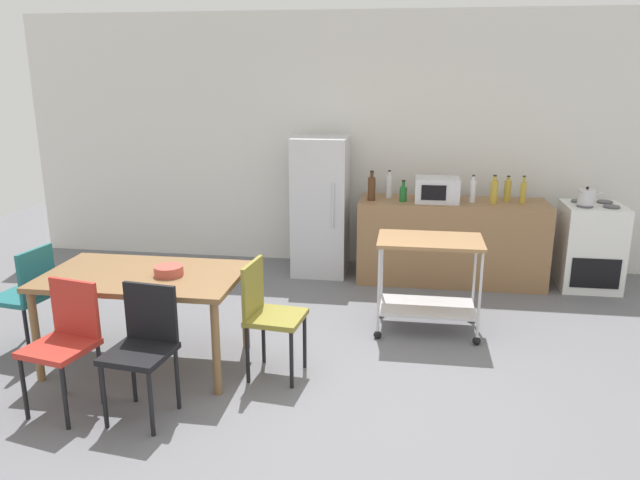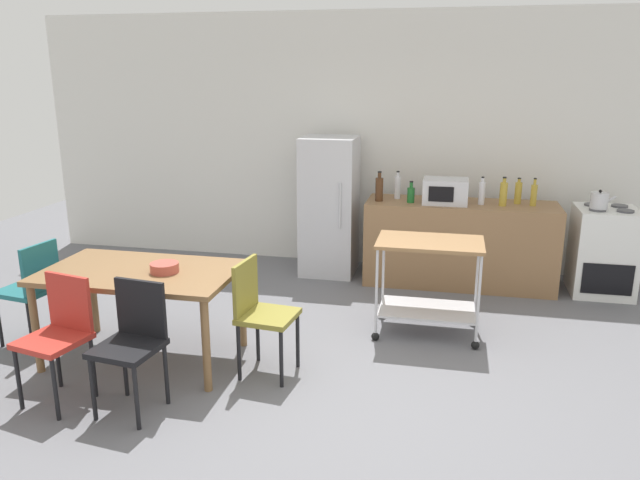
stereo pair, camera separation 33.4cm
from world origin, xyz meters
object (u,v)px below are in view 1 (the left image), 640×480
chair_red (65,338)px  bottle_olive_oil (508,190)px  microwave (437,190)px  kitchen_cart (429,269)px  bottle_vinegar (403,193)px  bottle_sesame_oil (523,192)px  chair_olive (268,311)px  bottle_wine (372,188)px  stove_oven (590,246)px  bottle_soy_sauce (389,186)px  bottle_hot_sauce (494,191)px  bottle_soda (473,191)px  dining_table (144,283)px  chair_black (144,343)px  fruit_bowl (169,271)px  kettle (587,197)px  refrigerator (321,206)px  chair_teal (28,292)px

chair_red → bottle_olive_oil: size_ratio=3.24×
microwave → kitchen_cart: bearing=-94.0°
bottle_vinegar → bottle_sesame_oil: (1.25, 0.10, 0.03)m
chair_olive → bottle_wine: bottle_wine is taller
stove_oven → bottle_vinegar: bearing=-176.7°
stove_oven → bottle_wine: bearing=-177.4°
bottle_soy_sauce → bottle_sesame_oil: (1.41, -0.08, -0.01)m
bottle_hot_sauce → bottle_olive_oil: size_ratio=1.10×
bottle_vinegar → bottle_sesame_oil: bottle_sesame_oil is taller
bottle_soda → bottle_olive_oil: 0.39m
dining_table → bottle_vinegar: size_ratio=6.55×
chair_red → bottle_soda: bottle_soda is taller
bottle_soy_sauce → bottle_hot_sauce: 1.11m
chair_black → fruit_bowl: chair_black is taller
chair_olive → chair_black: (-0.68, -0.67, 0.00)m
chair_red → bottle_hot_sauce: 4.37m
kitchen_cart → bottle_soy_sauce: bearing=105.8°
dining_table → kettle: kettle is taller
refrigerator → kitchen_cart: (1.18, -1.50, -0.20)m
chair_teal → bottle_olive_oil: bottle_olive_oil is taller
kitchen_cart → bottle_wine: bearing=114.6°
dining_table → kettle: 4.45m
bottle_olive_oil → bottle_soda: bearing=-162.5°
bottle_hot_sauce → bottle_soda: bearing=173.9°
chair_olive → chair_black: 0.96m
dining_table → bottle_soy_sauce: 3.05m
stove_oven → kettle: kettle is taller
stove_oven → chair_teal: bearing=-154.8°
bottle_soda → kettle: bearing=-2.2°
stove_oven → bottle_soda: 1.38m
kitchen_cart → bottle_soy_sauce: bottle_soy_sauce is taller
chair_olive → stove_oven: bearing=-43.9°
chair_olive → stove_oven: (2.93, 2.43, -0.07)m
chair_olive → stove_oven: 3.80m
chair_red → refrigerator: size_ratio=0.57×
stove_oven → bottle_soy_sauce: 2.22m
kitchen_cart → fruit_bowl: bearing=-153.5°
chair_black → refrigerator: 3.26m
bottle_hot_sauce → bottle_olive_oil: bearing=41.5°
bottle_olive_oil → kettle: bearing=-12.0°
chair_olive → bottle_olive_oil: bearing=-32.9°
chair_black → bottle_sesame_oil: size_ratio=3.07×
chair_teal → bottle_vinegar: size_ratio=3.89×
chair_olive → bottle_soda: size_ratio=3.05×
chair_teal → bottle_vinegar: 3.73m
dining_table → stove_oven: stove_oven is taller
bottle_olive_oil → fruit_bowl: (-2.81, -2.47, -0.23)m
chair_olive → chair_black: same height
bottle_olive_oil → stove_oven: bearing=-4.1°
dining_table → chair_red: size_ratio=1.69×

